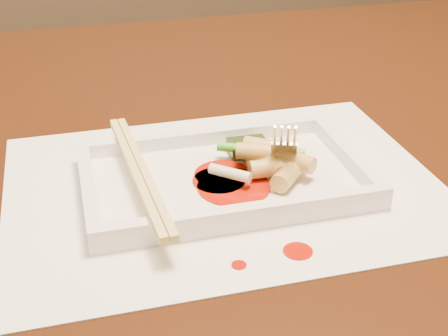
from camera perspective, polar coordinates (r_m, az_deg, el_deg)
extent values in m
cube|color=black|center=(0.69, -6.11, 1.17)|extent=(1.40, 0.90, 0.04)
cylinder|color=black|center=(1.39, 18.15, -2.51)|extent=(0.07, 0.07, 0.71)
cube|color=white|center=(0.58, 0.00, -1.60)|extent=(0.40, 0.30, 0.00)
cylinder|color=#A31304|center=(0.50, 6.77, -7.55)|extent=(0.02, 0.02, 0.00)
cylinder|color=#A31304|center=(0.48, 1.38, -8.86)|extent=(0.01, 0.01, 0.00)
cube|color=white|center=(0.58, 0.00, -1.20)|extent=(0.26, 0.16, 0.01)
cube|color=white|center=(0.64, -1.70, 2.89)|extent=(0.26, 0.01, 0.01)
cube|color=white|center=(0.52, 2.12, -4.17)|extent=(0.26, 0.01, 0.01)
cube|color=white|center=(0.56, -12.32, -1.85)|extent=(0.01, 0.14, 0.01)
cube|color=white|center=(0.62, 11.21, 1.20)|extent=(0.01, 0.14, 0.01)
cube|color=black|center=(0.62, 2.18, 1.95)|extent=(0.04, 0.03, 0.01)
cylinder|color=#EAEACC|center=(0.56, 0.56, -0.47)|extent=(0.04, 0.03, 0.01)
cylinder|color=green|center=(0.60, 3.38, 1.65)|extent=(0.08, 0.04, 0.01)
cube|color=#DEC76F|center=(0.56, -8.15, -0.38)|extent=(0.02, 0.22, 0.01)
cube|color=#DEC76F|center=(0.56, -7.34, -0.28)|extent=(0.02, 0.22, 0.01)
cylinder|color=#A31304|center=(0.58, -0.13, -0.56)|extent=(0.05, 0.05, 0.00)
cylinder|color=#A31304|center=(0.57, -0.46, -1.15)|extent=(0.05, 0.05, 0.00)
cylinder|color=#A31304|center=(0.56, 0.91, -1.71)|extent=(0.07, 0.07, 0.00)
cylinder|color=#D2BB62|center=(0.59, 4.32, 0.75)|extent=(0.05, 0.04, 0.02)
cylinder|color=#D2BB62|center=(0.59, 4.77, 0.52)|extent=(0.02, 0.05, 0.02)
cylinder|color=#D2BB62|center=(0.59, 3.41, 1.45)|extent=(0.05, 0.03, 0.02)
cylinder|color=#D2BB62|center=(0.58, 4.46, 0.01)|extent=(0.04, 0.02, 0.02)
cylinder|color=#D2BB62|center=(0.61, 4.15, 1.81)|extent=(0.05, 0.04, 0.02)
cylinder|color=#D2BB62|center=(0.58, 6.17, 0.80)|extent=(0.04, 0.05, 0.02)
cylinder|color=#D2BB62|center=(0.57, 6.01, -0.45)|extent=(0.05, 0.05, 0.02)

